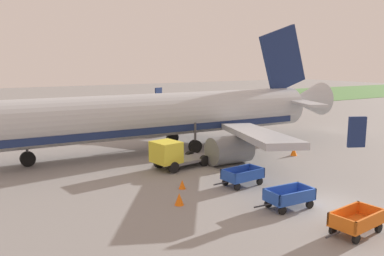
% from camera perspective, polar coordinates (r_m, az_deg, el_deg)
% --- Properties ---
extents(ground_plane, '(220.00, 220.00, 0.00)m').
position_cam_1_polar(ground_plane, '(23.06, 18.14, -10.43)').
color(ground_plane, gray).
extents(grass_strip, '(220.00, 28.00, 0.06)m').
position_cam_1_polar(grass_strip, '(68.93, -16.06, 2.89)').
color(grass_strip, '#518442').
rests_on(grass_strip, ground).
extents(airplane, '(37.57, 30.29, 11.34)m').
position_cam_1_polar(airplane, '(34.42, -3.46, 1.85)').
color(airplane, '#B2B7BC').
rests_on(airplane, ground).
extents(baggage_cart_nearest, '(3.62, 1.71, 1.07)m').
position_cam_1_polar(baggage_cart_nearest, '(19.77, 22.59, -12.25)').
color(baggage_cart_nearest, orange).
rests_on(baggage_cart_nearest, ground).
extents(baggage_cart_second_in_row, '(3.57, 1.47, 1.07)m').
position_cam_1_polar(baggage_cart_second_in_row, '(21.89, 13.80, -9.64)').
color(baggage_cart_second_in_row, '#234CB2').
rests_on(baggage_cart_second_in_row, ground).
extents(baggage_cart_third_in_row, '(3.60, 1.62, 1.07)m').
position_cam_1_polar(baggage_cart_third_in_row, '(25.18, 7.29, -6.86)').
color(baggage_cart_third_in_row, '#234CB2').
rests_on(baggage_cart_third_in_row, ground).
extents(service_truck_beside_carts, '(4.65, 2.67, 2.10)m').
position_cam_1_polar(service_truck_beside_carts, '(28.48, -2.96, -3.81)').
color(service_truck_beside_carts, slate).
rests_on(service_truck_beside_carts, ground).
extents(traffic_cone_near_plane, '(0.55, 0.55, 0.72)m').
position_cam_1_polar(traffic_cone_near_plane, '(33.74, 14.47, -3.26)').
color(traffic_cone_near_plane, orange).
rests_on(traffic_cone_near_plane, ground).
extents(traffic_cone_mid_apron, '(0.51, 0.51, 0.67)m').
position_cam_1_polar(traffic_cone_mid_apron, '(21.78, -1.85, -10.19)').
color(traffic_cone_mid_apron, orange).
rests_on(traffic_cone_mid_apron, ground).
extents(traffic_cone_by_carts, '(0.43, 0.43, 0.56)m').
position_cam_1_polar(traffic_cone_by_carts, '(24.41, -1.43, -8.11)').
color(traffic_cone_by_carts, orange).
rests_on(traffic_cone_by_carts, ground).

